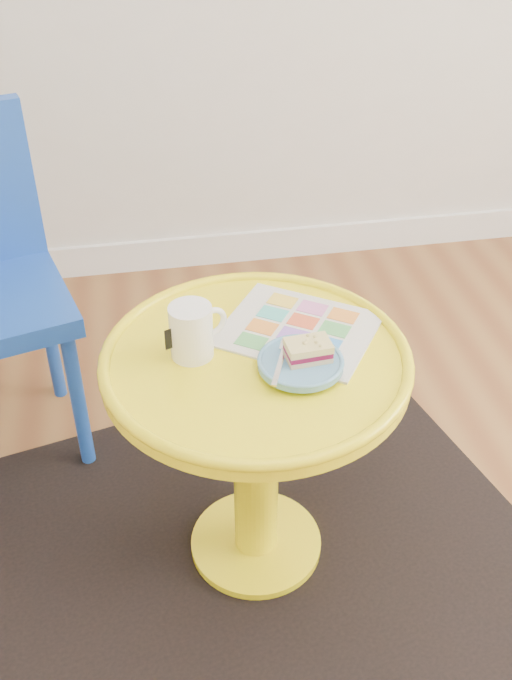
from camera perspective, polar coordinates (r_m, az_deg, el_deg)
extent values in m
cube|color=white|center=(2.95, 0.49, 7.18)|extent=(4.00, 0.02, 0.12)
cube|color=black|center=(1.90, 0.00, -15.21)|extent=(1.52, 1.37, 0.01)
cylinder|color=yellow|center=(1.89, 0.00, -15.04)|extent=(0.31, 0.31, 0.03)
cylinder|color=yellow|center=(1.69, 0.00, -9.17)|extent=(0.10, 0.10, 0.52)
cylinder|color=yellow|center=(1.50, 0.00, -1.71)|extent=(0.61, 0.61, 0.03)
cylinder|color=#1B48B3|center=(2.01, -13.21, -4.64)|extent=(0.04, 0.04, 0.42)
cylinder|color=#1B48B3|center=(2.26, -15.25, 0.18)|extent=(0.04, 0.04, 0.42)
cube|color=silver|center=(1.56, 3.21, 0.81)|extent=(0.39, 0.38, 0.01)
cylinder|color=white|center=(1.47, -4.90, 0.65)|extent=(0.08, 0.08, 0.11)
torus|color=white|center=(1.48, -3.33, 1.37)|extent=(0.06, 0.03, 0.06)
cylinder|color=#D1B78C|center=(1.44, -5.00, 2.24)|extent=(0.08, 0.08, 0.01)
cylinder|color=#5A95BF|center=(1.46, 3.36, -2.03)|extent=(0.06, 0.06, 0.01)
cylinder|color=#5A95BF|center=(1.45, 3.38, -1.75)|extent=(0.17, 0.17, 0.01)
cube|color=#D3BC8C|center=(1.45, 3.92, -1.19)|extent=(0.09, 0.06, 0.01)
cube|color=maroon|center=(1.44, 3.94, -0.83)|extent=(0.09, 0.06, 0.01)
cube|color=#EADB8C|center=(1.43, 3.96, -0.42)|extent=(0.09, 0.06, 0.01)
cube|color=silver|center=(1.43, 1.76, -2.05)|extent=(0.05, 0.11, 0.00)
cube|color=silver|center=(1.48, 2.23, -0.42)|extent=(0.03, 0.04, 0.00)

